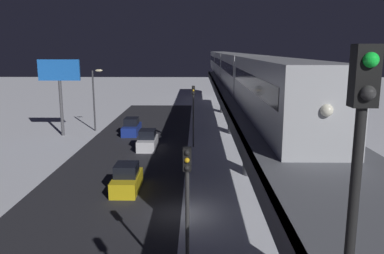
% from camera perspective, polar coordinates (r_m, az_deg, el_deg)
% --- Properties ---
extents(ground_plane, '(240.00, 240.00, 0.00)m').
position_cam_1_polar(ground_plane, '(24.81, -2.57, -12.60)').
color(ground_plane, white).
extents(avenue_asphalt, '(11.00, 94.87, 0.01)m').
position_cam_1_polar(avenue_asphalt, '(25.60, -14.29, -12.17)').
color(avenue_asphalt, '#28282D').
rests_on(avenue_asphalt, ground_plane).
extents(elevated_railway, '(5.00, 94.87, 6.14)m').
position_cam_1_polar(elevated_railway, '(23.53, 11.37, -0.51)').
color(elevated_railway, slate).
rests_on(elevated_railway, ground_plane).
extents(subway_train, '(2.94, 74.07, 3.40)m').
position_cam_1_polar(subway_train, '(50.39, 5.87, 8.85)').
color(subway_train, '#B7BABF').
rests_on(subway_train, elevated_railway).
extents(rail_signal, '(0.36, 0.41, 4.00)m').
position_cam_1_polar(rail_signal, '(6.23, 23.41, -0.72)').
color(rail_signal, black).
rests_on(rail_signal, elevated_railway).
extents(sedan_blue, '(1.80, 4.37, 1.97)m').
position_cam_1_polar(sedan_blue, '(47.37, -8.83, -0.07)').
color(sedan_blue, navy).
rests_on(sedan_blue, ground_plane).
extents(sedan_white, '(1.80, 4.09, 1.97)m').
position_cam_1_polar(sedan_white, '(40.25, -6.52, -2.04)').
color(sedan_white, silver).
rests_on(sedan_white, ground_plane).
extents(sedan_yellow, '(1.80, 4.02, 1.97)m').
position_cam_1_polar(sedan_yellow, '(28.79, -9.53, -7.60)').
color(sedan_yellow, gold).
rests_on(sedan_yellow, ground_plane).
extents(traffic_light_near, '(0.32, 0.44, 6.40)m').
position_cam_1_polar(traffic_light_near, '(15.45, -0.70, -10.99)').
color(traffic_light_near, '#2D2D2D').
rests_on(traffic_light_near, ground_plane).
extents(traffic_light_mid, '(0.32, 0.44, 6.40)m').
position_cam_1_polar(traffic_light_mid, '(39.97, 0.21, 2.90)').
color(traffic_light_mid, '#2D2D2D').
rests_on(traffic_light_mid, ground_plane).
extents(commercial_billboard, '(4.80, 0.36, 8.90)m').
position_cam_1_polar(commercial_billboard, '(47.69, -18.84, 6.85)').
color(commercial_billboard, '#4C4C51').
rests_on(commercial_billboard, ground_plane).
extents(street_lamp_far, '(1.35, 0.44, 7.65)m').
position_cam_1_polar(street_lamp_far, '(49.54, -13.98, 4.93)').
color(street_lamp_far, '#38383D').
rests_on(street_lamp_far, ground_plane).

